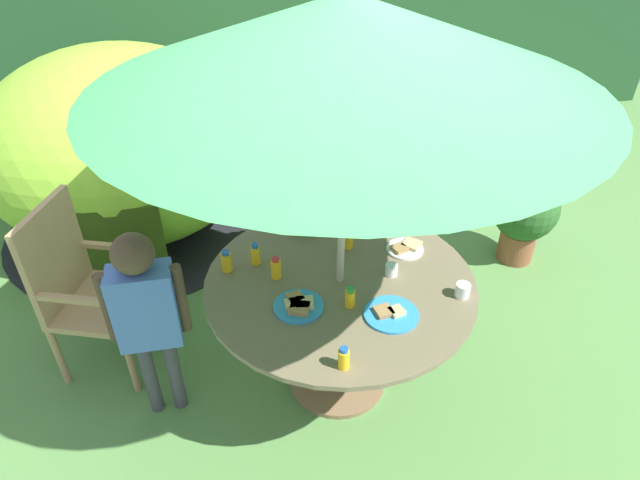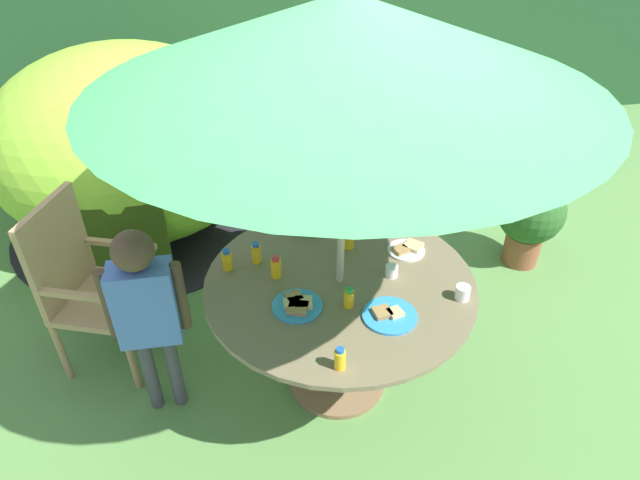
# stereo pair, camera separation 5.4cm
# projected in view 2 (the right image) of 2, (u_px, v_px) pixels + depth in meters

# --- Properties ---
(ground_plane) EXTENTS (10.00, 10.00, 0.02)m
(ground_plane) POSITION_uv_depth(u_px,v_px,m) (337.00, 381.00, 3.08)
(ground_plane) COLOR #548442
(hedge_backdrop) EXTENTS (9.00, 0.70, 1.65)m
(hedge_backdrop) POSITION_uv_depth(u_px,v_px,m) (263.00, 44.00, 5.65)
(hedge_backdrop) COLOR #234C28
(hedge_backdrop) RESTS_ON ground_plane
(garden_table) EXTENTS (1.32, 1.32, 0.73)m
(garden_table) POSITION_uv_depth(u_px,v_px,m) (339.00, 308.00, 2.76)
(garden_table) COLOR brown
(garden_table) RESTS_ON ground_plane
(patio_umbrella) EXTENTS (2.02, 2.02, 2.04)m
(patio_umbrella) POSITION_uv_depth(u_px,v_px,m) (346.00, 42.00, 2.00)
(patio_umbrella) COLOR #B7AD8C
(patio_umbrella) RESTS_ON ground_plane
(wooden_chair) EXTENTS (0.59, 0.61, 1.01)m
(wooden_chair) POSITION_uv_depth(u_px,v_px,m) (85.00, 279.00, 2.95)
(wooden_chair) COLOR tan
(wooden_chair) RESTS_ON ground_plane
(dome_tent) EXTENTS (2.06, 2.06, 1.40)m
(dome_tent) POSITION_uv_depth(u_px,v_px,m) (131.00, 144.00, 4.00)
(dome_tent) COLOR #8CC633
(dome_tent) RESTS_ON ground_plane
(potted_plant) EXTENTS (0.46, 0.46, 0.66)m
(potted_plant) POSITION_uv_depth(u_px,v_px,m) (530.00, 216.00, 3.76)
(potted_plant) COLOR brown
(potted_plant) RESTS_ON ground_plane
(child_in_pink_shirt) EXTENTS (0.23, 0.37, 1.10)m
(child_in_pink_shirt) POSITION_uv_depth(u_px,v_px,m) (347.00, 181.00, 3.51)
(child_in_pink_shirt) COLOR brown
(child_in_pink_shirt) RESTS_ON ground_plane
(child_in_blue_shirt) EXTENTS (0.38, 0.19, 1.11)m
(child_in_blue_shirt) POSITION_uv_depth(u_px,v_px,m) (146.00, 304.00, 2.54)
(child_in_blue_shirt) COLOR #3F3F47
(child_in_blue_shirt) RESTS_ON ground_plane
(snack_bowl) EXTENTS (0.15, 0.15, 0.07)m
(snack_bowl) POSITION_uv_depth(u_px,v_px,m) (307.00, 224.00, 3.00)
(snack_bowl) COLOR #66B259
(snack_bowl) RESTS_ON garden_table
(plate_front_edge) EXTENTS (0.20, 0.19, 0.03)m
(plate_front_edge) POSITION_uv_depth(u_px,v_px,m) (407.00, 249.00, 2.84)
(plate_front_edge) COLOR white
(plate_front_edge) RESTS_ON garden_table
(plate_near_left) EXTENTS (0.23, 0.23, 0.03)m
(plate_near_left) POSITION_uv_depth(u_px,v_px,m) (297.00, 305.00, 2.49)
(plate_near_left) COLOR #338CD8
(plate_near_left) RESTS_ON garden_table
(plate_center_front) EXTENTS (0.25, 0.25, 0.03)m
(plate_center_front) POSITION_uv_depth(u_px,v_px,m) (389.00, 315.00, 2.44)
(plate_center_front) COLOR #338CD8
(plate_center_front) RESTS_ON garden_table
(juice_bottle_near_right) EXTENTS (0.05, 0.05, 0.10)m
(juice_bottle_near_right) POSITION_uv_depth(u_px,v_px,m) (349.00, 298.00, 2.47)
(juice_bottle_near_right) COLOR yellow
(juice_bottle_near_right) RESTS_ON garden_table
(juice_bottle_far_left) EXTENTS (0.06, 0.06, 0.13)m
(juice_bottle_far_left) POSITION_uv_depth(u_px,v_px,m) (349.00, 238.00, 2.84)
(juice_bottle_far_left) COLOR yellow
(juice_bottle_far_left) RESTS_ON garden_table
(juice_bottle_far_right) EXTENTS (0.05, 0.05, 0.12)m
(juice_bottle_far_right) POSITION_uv_depth(u_px,v_px,m) (227.00, 260.00, 2.70)
(juice_bottle_far_right) COLOR yellow
(juice_bottle_far_right) RESTS_ON garden_table
(juice_bottle_center_back) EXTENTS (0.05, 0.05, 0.12)m
(juice_bottle_center_back) POSITION_uv_depth(u_px,v_px,m) (256.00, 253.00, 2.74)
(juice_bottle_center_back) COLOR yellow
(juice_bottle_center_back) RESTS_ON garden_table
(juice_bottle_mid_left) EXTENTS (0.05, 0.05, 0.12)m
(juice_bottle_mid_left) POSITION_uv_depth(u_px,v_px,m) (276.00, 267.00, 2.65)
(juice_bottle_mid_left) COLOR yellow
(juice_bottle_mid_left) RESTS_ON garden_table
(juice_bottle_mid_right) EXTENTS (0.05, 0.05, 0.11)m
(juice_bottle_mid_right) POSITION_uv_depth(u_px,v_px,m) (340.00, 359.00, 2.17)
(juice_bottle_mid_right) COLOR yellow
(juice_bottle_mid_right) RESTS_ON garden_table
(cup_near) EXTENTS (0.06, 0.06, 0.06)m
(cup_near) POSITION_uv_depth(u_px,v_px,m) (392.00, 271.00, 2.67)
(cup_near) COLOR white
(cup_near) RESTS_ON garden_table
(cup_far) EXTENTS (0.07, 0.07, 0.07)m
(cup_far) POSITION_uv_depth(u_px,v_px,m) (463.00, 293.00, 2.52)
(cup_far) COLOR white
(cup_far) RESTS_ON garden_table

